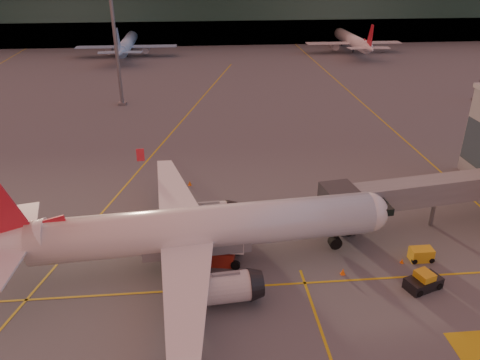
{
  "coord_description": "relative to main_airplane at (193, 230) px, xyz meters",
  "views": [
    {
      "loc": [
        -4.51,
        -30.04,
        28.36
      ],
      "look_at": [
        -0.01,
        17.75,
        5.0
      ],
      "focal_mm": 35.0,
      "sensor_mm": 36.0,
      "label": 1
    }
  ],
  "objects": [
    {
      "name": "ground",
      "position": [
        5.39,
        -8.96,
        -4.03
      ],
      "size": [
        600.0,
        600.0,
        0.0
      ],
      "primitive_type": "plane",
      "color": "#4C4F54",
      "rests_on": "ground"
    },
    {
      "name": "taxi_markings",
      "position": [
        -1.93,
        35.53,
        -4.03
      ],
      "size": [
        100.12,
        173.0,
        0.01
      ],
      "color": "gold",
      "rests_on": "ground"
    },
    {
      "name": "terminal",
      "position": [
        5.39,
        132.83,
        4.73
      ],
      "size": [
        400.0,
        20.0,
        17.6
      ],
      "color": "#19382D",
      "rests_on": "ground"
    },
    {
      "name": "mast_west_near",
      "position": [
        -14.61,
        57.04,
        10.83
      ],
      "size": [
        2.4,
        2.4,
        25.6
      ],
      "color": "slate",
      "rests_on": "ground"
    },
    {
      "name": "distant_aircraft_row",
      "position": [
        16.22,
        109.04,
        -4.03
      ],
      "size": [
        350.0,
        34.0,
        13.0
      ],
      "color": "#84B1DE",
      "rests_on": "ground"
    },
    {
      "name": "main_airplane",
      "position": [
        0.0,
        0.0,
        0.0
      ],
      "size": [
        41.15,
        37.12,
        12.41
      ],
      "rotation": [
        0.0,
        0.0,
        0.08
      ],
      "color": "white",
      "rests_on": "ground"
    },
    {
      "name": "jet_bridge",
      "position": [
        28.67,
        5.53,
        0.22
      ],
      "size": [
        28.0,
        7.2,
        6.06
      ],
      "color": "slate",
      "rests_on": "ground"
    },
    {
      "name": "catering_truck",
      "position": [
        2.09,
        0.43,
        -1.36
      ],
      "size": [
        6.42,
        3.64,
        4.71
      ],
      "rotation": [
        0.0,
        0.0,
        -0.16
      ],
      "color": "#A92518",
      "rests_on": "ground"
    },
    {
      "name": "gpu_cart",
      "position": [
        23.01,
        -1.39,
        -3.37
      ],
      "size": [
        2.37,
        1.4,
        1.36
      ],
      "rotation": [
        0.0,
        0.0,
        0.01
      ],
      "color": "gold",
      "rests_on": "ground"
    },
    {
      "name": "pushback_tug",
      "position": [
        21.27,
        -5.7,
        -3.33
      ],
      "size": [
        3.8,
        2.84,
        1.74
      ],
      "rotation": [
        0.0,
        0.0,
        0.35
      ],
      "color": "black",
      "rests_on": "ground"
    },
    {
      "name": "cone_nose",
      "position": [
        20.92,
        -1.71,
        -3.8
      ],
      "size": [
        0.38,
        0.38,
        0.49
      ],
      "color": "orange",
      "rests_on": "ground"
    },
    {
      "name": "cone_tail",
      "position": [
        -18.99,
        1.24,
        -3.74
      ],
      "size": [
        0.48,
        0.48,
        0.61
      ],
      "color": "orange",
      "rests_on": "ground"
    },
    {
      "name": "cone_wing_left",
      "position": [
        -0.58,
        18.07,
        -3.73
      ],
      "size": [
        0.5,
        0.5,
        0.63
      ],
      "color": "orange",
      "rests_on": "ground"
    },
    {
      "name": "cone_fwd",
      "position": [
        14.4,
        -2.95,
        -3.72
      ],
      "size": [
        0.5,
        0.5,
        0.64
      ],
      "color": "orange",
      "rests_on": "ground"
    }
  ]
}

